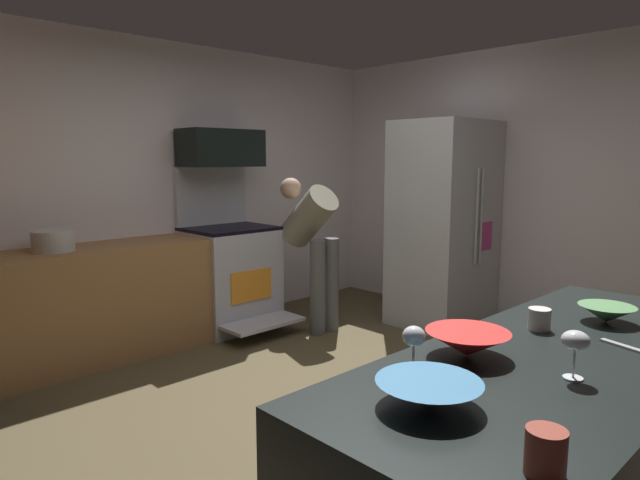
% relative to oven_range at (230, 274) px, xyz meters
% --- Properties ---
extents(ground_plane, '(5.20, 4.80, 0.02)m').
position_rel_oven_range_xyz_m(ground_plane, '(-0.48, -1.97, -0.52)').
color(ground_plane, brown).
extents(wall_back, '(5.20, 0.12, 2.60)m').
position_rel_oven_range_xyz_m(wall_back, '(-0.48, 0.37, 0.79)').
color(wall_back, silver).
rests_on(wall_back, ground).
extents(wall_right, '(0.12, 4.80, 2.60)m').
position_rel_oven_range_xyz_m(wall_right, '(2.06, -1.97, 0.79)').
color(wall_right, silver).
rests_on(wall_right, ground).
extents(lower_cabinet_run, '(2.40, 0.60, 0.90)m').
position_rel_oven_range_xyz_m(lower_cabinet_run, '(-1.38, 0.01, -0.06)').
color(lower_cabinet_run, '#98683C').
rests_on(lower_cabinet_run, ground).
extents(oven_range, '(0.76, 0.97, 1.50)m').
position_rel_oven_range_xyz_m(oven_range, '(0.00, 0.00, 0.00)').
color(oven_range, '#B9B9C1').
rests_on(oven_range, ground).
extents(microwave, '(0.74, 0.38, 0.34)m').
position_rel_oven_range_xyz_m(microwave, '(-0.00, 0.09, 1.16)').
color(microwave, black).
rests_on(microwave, oven_range).
extents(refrigerator, '(0.89, 0.75, 1.92)m').
position_rel_oven_range_xyz_m(refrigerator, '(1.55, -1.29, 0.45)').
color(refrigerator, '#B8BABD').
rests_on(refrigerator, ground).
extents(person_cook, '(0.31, 0.66, 1.40)m').
position_rel_oven_range_xyz_m(person_cook, '(0.52, -0.58, 0.33)').
color(person_cook, '#585858').
rests_on(person_cook, ground).
extents(counter_island, '(2.11, 0.80, 0.90)m').
position_rel_oven_range_xyz_m(counter_island, '(-0.97, -3.47, -0.06)').
color(counter_island, black).
rests_on(counter_island, ground).
extents(mixing_bowl_large, '(0.23, 0.23, 0.07)m').
position_rel_oven_range_xyz_m(mixing_bowl_large, '(-0.48, -3.44, 0.43)').
color(mixing_bowl_large, '#5A9157').
rests_on(mixing_bowl_large, counter_island).
extents(mixing_bowl_small, '(0.30, 0.30, 0.07)m').
position_rel_oven_range_xyz_m(mixing_bowl_small, '(-1.67, -3.39, 0.43)').
color(mixing_bowl_small, teal).
rests_on(mixing_bowl_small, counter_island).
extents(mixing_bowl_prep, '(0.29, 0.29, 0.09)m').
position_rel_oven_range_xyz_m(mixing_bowl_prep, '(-1.25, -3.25, 0.44)').
color(mixing_bowl_prep, red).
rests_on(mixing_bowl_prep, counter_island).
extents(wine_glass_near, '(0.08, 0.08, 0.15)m').
position_rel_oven_range_xyz_m(wine_glass_near, '(-1.20, -3.59, 0.51)').
color(wine_glass_near, silver).
rests_on(wine_glass_near, counter_island).
extents(wine_glass_mid, '(0.07, 0.07, 0.15)m').
position_rel_oven_range_xyz_m(wine_glass_mid, '(-1.50, -3.21, 0.50)').
color(wine_glass_mid, silver).
rests_on(wine_glass_mid, counter_island).
extents(mug_coffee, '(0.09, 0.09, 0.10)m').
position_rel_oven_range_xyz_m(mug_coffee, '(-1.77, -3.76, 0.44)').
color(mug_coffee, '#963E2F').
rests_on(mug_coffee, counter_island).
extents(mug_tea, '(0.09, 0.09, 0.09)m').
position_rel_oven_range_xyz_m(mug_tea, '(-0.79, -3.30, 0.43)').
color(mug_tea, silver).
rests_on(mug_tea, counter_island).
extents(knife_chef, '(0.09, 0.26, 0.01)m').
position_rel_oven_range_xyz_m(knife_chef, '(-0.78, -3.65, 0.40)').
color(knife_chef, '#B7BABF').
rests_on(knife_chef, counter_island).
extents(stock_pot, '(0.30, 0.30, 0.15)m').
position_rel_oven_range_xyz_m(stock_pot, '(-1.54, 0.01, 0.47)').
color(stock_pot, beige).
rests_on(stock_pot, lower_cabinet_run).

